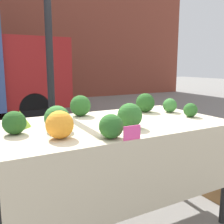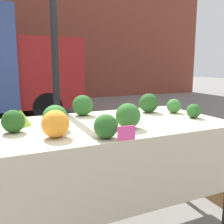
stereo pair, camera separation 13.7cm
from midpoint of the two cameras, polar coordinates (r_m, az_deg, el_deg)
The scene contains 14 objects.
ground_plane at distance 2.38m, azimuth -1.79°, elevation -22.97°, with size 40.00×40.00×0.00m, color gray.
tent_pole at distance 2.71m, azimuth -14.61°, elevation 6.01°, with size 0.07×0.07×2.24m.
market_table at distance 2.00m, azimuth -1.01°, elevation -5.45°, with size 1.75×0.99×0.86m.
orange_cauliflower at distance 1.62m, azimuth -13.72°, elevation -2.72°, with size 0.17×0.17×0.17m.
romanesco_head at distance 2.00m, azimuth -21.23°, elevation -1.43°, with size 0.15×0.15×0.12m.
broccoli_head_0 at distance 2.31m, azimuth 15.10°, elevation 0.42°, with size 0.12×0.12×0.12m.
broccoli_head_1 at distance 1.81m, azimuth -14.02°, elevation -1.36°, with size 0.17×0.17×0.17m.
broccoli_head_2 at distance 1.58m, azimuth -2.69°, elevation -3.15°, with size 0.15×0.15×0.15m.
broccoli_head_3 at distance 1.81m, azimuth -22.56°, elevation -2.19°, with size 0.15×0.15×0.15m.
broccoli_head_4 at distance 2.30m, azimuth -8.60°, elevation 1.37°, with size 0.18×0.18×0.18m.
broccoli_head_5 at distance 2.50m, azimuth 10.96°, elevation 1.43°, with size 0.13×0.13×0.13m.
broccoli_head_6 at distance 2.47m, azimuth 5.67°, elevation 2.03°, with size 0.18×0.18×0.18m.
broccoli_head_7 at distance 1.84m, azimuth 1.77°, elevation -0.78°, with size 0.18×0.18×0.18m.
price_sign at distance 1.56m, azimuth 1.87°, elevation -4.55°, with size 0.12×0.01×0.09m.
Camera 1 is at (-0.96, -1.75, 1.30)m, focal length 42.00 mm.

